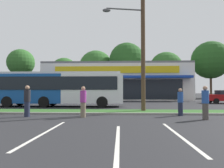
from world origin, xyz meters
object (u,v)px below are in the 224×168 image
(car_1, at_px, (224,97))
(pedestrian_mid, at_px, (83,102))
(car_0, at_px, (11,97))
(pedestrian_near_bench, at_px, (205,103))
(car_2, at_px, (57,97))
(pedestrian_far, at_px, (180,102))
(city_bus, at_px, (58,88))
(utility_pole, at_px, (141,36))
(pedestrian_by_pole, at_px, (27,101))

(car_1, bearing_deg, pedestrian_mid, 42.37)
(car_0, relative_size, pedestrian_near_bench, 2.51)
(car_2, distance_m, pedestrian_mid, 14.56)
(car_0, relative_size, pedestrian_far, 2.67)
(city_bus, relative_size, car_2, 2.71)
(pedestrian_mid, xyz_separation_m, pedestrian_far, (5.73, 0.96, -0.05))
(car_1, height_order, pedestrian_near_bench, pedestrian_near_bench)
(car_0, relative_size, car_2, 0.96)
(utility_pole, distance_m, pedestrian_mid, 6.38)
(car_2, xyz_separation_m, pedestrian_by_pole, (2.45, -13.30, 0.14))
(pedestrian_near_bench, distance_m, pedestrian_far, 1.82)
(car_2, distance_m, pedestrian_far, 16.91)
(city_bus, height_order, pedestrian_by_pole, city_bus)
(pedestrian_by_pole, bearing_deg, pedestrian_near_bench, 75.00)
(city_bus, height_order, car_0, city_bus)
(car_1, xyz_separation_m, car_2, (-20.18, 0.21, -0.02))
(city_bus, bearing_deg, pedestrian_by_pole, -85.88)
(city_bus, xyz_separation_m, car_2, (-1.92, 5.72, -1.00))
(pedestrian_by_pole, bearing_deg, car_0, -158.66)
(utility_pole, xyz_separation_m, car_1, (10.87, 10.39, -4.56))
(car_0, bearing_deg, car_1, -0.38)
(pedestrian_near_bench, height_order, pedestrian_by_pole, pedestrian_by_pole)
(car_2, relative_size, pedestrian_near_bench, 2.60)
(utility_pole, bearing_deg, pedestrian_far, -40.47)
(car_0, xyz_separation_m, pedestrian_near_bench, (18.07, -14.03, 0.13))
(utility_pole, bearing_deg, pedestrian_mid, -142.04)
(car_1, relative_size, pedestrian_near_bench, 2.36)
(car_0, height_order, pedestrian_far, pedestrian_far)
(car_0, bearing_deg, car_2, 0.37)
(car_2, distance_m, pedestrian_by_pole, 13.53)
(car_0, xyz_separation_m, pedestrian_by_pole, (8.25, -13.26, 0.15))
(car_1, distance_m, pedestrian_far, 15.01)
(car_0, xyz_separation_m, car_2, (5.80, 0.04, 0.01))
(car_0, height_order, pedestrian_by_pole, pedestrian_by_pole)
(car_0, height_order, car_1, car_1)
(car_1, distance_m, pedestrian_mid, 19.55)
(pedestrian_mid, height_order, pedestrian_far, pedestrian_mid)
(pedestrian_mid, bearing_deg, car_2, 162.89)
(car_2, bearing_deg, pedestrian_near_bench, -48.90)
(city_bus, height_order, car_2, city_bus)
(car_2, xyz_separation_m, pedestrian_near_bench, (12.27, -14.07, 0.11))
(pedestrian_far, bearing_deg, car_0, -13.41)
(city_bus, relative_size, pedestrian_by_pole, 6.84)
(pedestrian_far, bearing_deg, car_1, -103.20)
(car_1, bearing_deg, car_0, -0.38)
(city_bus, distance_m, car_1, 19.09)
(pedestrian_near_bench, bearing_deg, pedestrian_by_pole, -178.83)
(car_0, bearing_deg, pedestrian_by_pole, -58.13)
(city_bus, height_order, car_1, city_bus)
(car_1, height_order, pedestrian_by_pole, pedestrian_by_pole)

